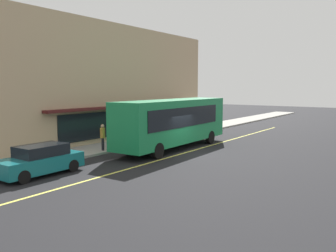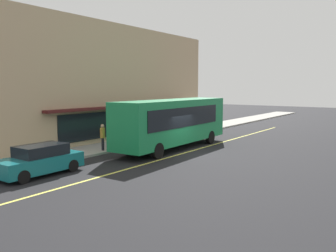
{
  "view_description": "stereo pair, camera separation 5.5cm",
  "coord_description": "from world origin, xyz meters",
  "px_view_note": "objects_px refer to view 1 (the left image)",
  "views": [
    {
      "loc": [
        -19.62,
        -12.56,
        4.44
      ],
      "look_at": [
        0.88,
        2.02,
        1.6
      ],
      "focal_mm": 37.67,
      "sensor_mm": 36.0,
      "label": 1
    },
    {
      "loc": [
        -19.59,
        -12.6,
        4.44
      ],
      "look_at": [
        0.88,
        2.02,
        1.6
      ],
      "focal_mm": 37.67,
      "sensor_mm": 36.0,
      "label": 2
    }
  ],
  "objects_px": {
    "bus": "(174,121)",
    "traffic_light": "(189,107)",
    "pedestrian_by_curb": "(103,135)",
    "car_teal": "(40,160)",
    "pedestrian_near_storefront": "(162,122)"
  },
  "relations": [
    {
      "from": "bus",
      "to": "traffic_light",
      "type": "relative_size",
      "value": 3.5
    },
    {
      "from": "traffic_light",
      "to": "pedestrian_by_curb",
      "type": "bearing_deg",
      "value": -178.69
    },
    {
      "from": "car_teal",
      "to": "pedestrian_near_storefront",
      "type": "relative_size",
      "value": 2.35
    },
    {
      "from": "car_teal",
      "to": "pedestrian_by_curb",
      "type": "bearing_deg",
      "value": 16.52
    },
    {
      "from": "bus",
      "to": "traffic_light",
      "type": "distance_m",
      "value": 7.96
    },
    {
      "from": "traffic_light",
      "to": "bus",
      "type": "bearing_deg",
      "value": -155.71
    },
    {
      "from": "bus",
      "to": "pedestrian_near_storefront",
      "type": "height_order",
      "value": "bus"
    },
    {
      "from": "traffic_light",
      "to": "pedestrian_by_curb",
      "type": "relative_size",
      "value": 1.81
    },
    {
      "from": "traffic_light",
      "to": "pedestrian_by_curb",
      "type": "distance_m",
      "value": 11.36
    },
    {
      "from": "bus",
      "to": "traffic_light",
      "type": "bearing_deg",
      "value": 24.29
    },
    {
      "from": "traffic_light",
      "to": "car_teal",
      "type": "xyz_separation_m",
      "value": [
        -17.36,
        -2.06,
        -1.79
      ]
    },
    {
      "from": "pedestrian_by_curb",
      "to": "bus",
      "type": "bearing_deg",
      "value": -36.66
    },
    {
      "from": "car_teal",
      "to": "pedestrian_by_curb",
      "type": "relative_size",
      "value": 2.44
    },
    {
      "from": "pedestrian_near_storefront",
      "to": "pedestrian_by_curb",
      "type": "relative_size",
      "value": 1.04
    },
    {
      "from": "bus",
      "to": "car_teal",
      "type": "relative_size",
      "value": 2.6
    }
  ]
}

